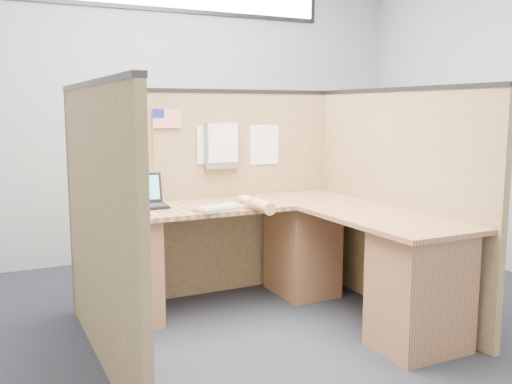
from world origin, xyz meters
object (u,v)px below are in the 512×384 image
laptop (142,199)px  mouse (245,203)px  l_desk (278,260)px  keyboard (227,207)px

laptop → mouse: bearing=-23.7°
mouse → l_desk: bearing=-56.1°
laptop → mouse: 0.70m
l_desk → mouse: size_ratio=16.45×
l_desk → keyboard: 0.49m
l_desk → keyboard: keyboard is taller
laptop → keyboard: (0.48, -0.35, -0.04)m
laptop → keyboard: 0.59m
l_desk → mouse: bearing=123.9°
keyboard → mouse: bearing=-4.0°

